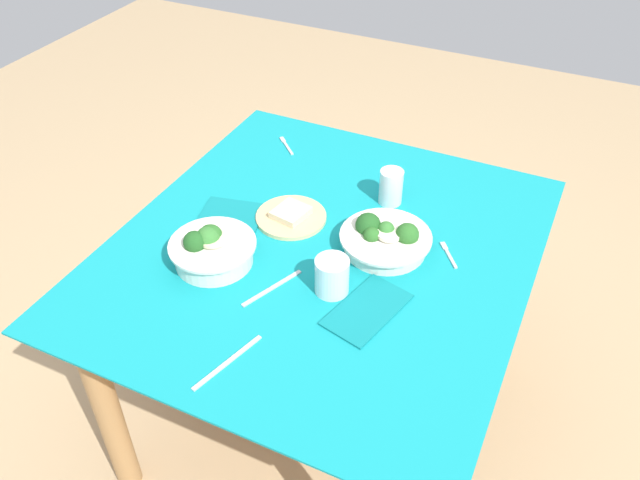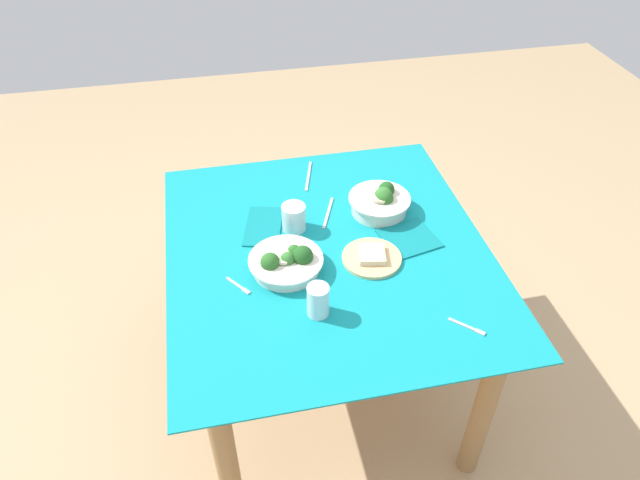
{
  "view_description": "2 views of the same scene",
  "coord_description": "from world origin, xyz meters",
  "px_view_note": "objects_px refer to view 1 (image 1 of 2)",
  "views": [
    {
      "loc": [
        -1.19,
        -0.55,
        1.8
      ],
      "look_at": [
        -0.01,
        -0.0,
        0.74
      ],
      "focal_mm": 36.51,
      "sensor_mm": 36.0,
      "label": 1
    },
    {
      "loc": [
        1.42,
        -0.32,
        1.98
      ],
      "look_at": [
        -0.02,
        -0.02,
        0.74
      ],
      "focal_mm": 32.61,
      "sensor_mm": 36.0,
      "label": 2
    }
  ],
  "objects_px": {
    "water_glass_center": "(332,276)",
    "table_knife_right": "(228,362)",
    "napkin_folded_upper": "(229,219)",
    "napkin_folded_lower": "(367,310)",
    "fork_by_near_bowl": "(286,145)",
    "broccoli_bowl_far": "(212,249)",
    "water_glass_side": "(391,187)",
    "table_knife_left": "(272,288)",
    "broccoli_bowl_near": "(385,239)",
    "bread_side_plate": "(291,216)",
    "fork_by_far_bowl": "(448,254)"
  },
  "relations": [
    {
      "from": "water_glass_center",
      "to": "table_knife_right",
      "type": "relative_size",
      "value": 0.48
    },
    {
      "from": "napkin_folded_upper",
      "to": "napkin_folded_lower",
      "type": "distance_m",
      "value": 0.5
    },
    {
      "from": "fork_by_near_bowl",
      "to": "napkin_folded_lower",
      "type": "height_order",
      "value": "napkin_folded_lower"
    },
    {
      "from": "broccoli_bowl_far",
      "to": "water_glass_side",
      "type": "bearing_deg",
      "value": -35.93
    },
    {
      "from": "water_glass_side",
      "to": "napkin_folded_lower",
      "type": "height_order",
      "value": "water_glass_side"
    },
    {
      "from": "table_knife_left",
      "to": "table_knife_right",
      "type": "bearing_deg",
      "value": -151.99
    },
    {
      "from": "fork_by_near_bowl",
      "to": "table_knife_left",
      "type": "bearing_deg",
      "value": 158.7
    },
    {
      "from": "broccoli_bowl_near",
      "to": "table_knife_left",
      "type": "bearing_deg",
      "value": 143.61
    },
    {
      "from": "broccoli_bowl_far",
      "to": "napkin_folded_upper",
      "type": "relative_size",
      "value": 1.27
    },
    {
      "from": "table_knife_left",
      "to": "table_knife_right",
      "type": "distance_m",
      "value": 0.25
    },
    {
      "from": "bread_side_plate",
      "to": "napkin_folded_upper",
      "type": "distance_m",
      "value": 0.17
    },
    {
      "from": "broccoli_bowl_near",
      "to": "table_knife_right",
      "type": "xyz_separation_m",
      "value": [
        -0.51,
        0.17,
        -0.03
      ]
    },
    {
      "from": "water_glass_center",
      "to": "fork_by_far_bowl",
      "type": "distance_m",
      "value": 0.33
    },
    {
      "from": "water_glass_side",
      "to": "water_glass_center",
      "type": "bearing_deg",
      "value": -179.78
    },
    {
      "from": "fork_by_near_bowl",
      "to": "table_knife_right",
      "type": "bearing_deg",
      "value": 153.65
    },
    {
      "from": "table_knife_left",
      "to": "napkin_folded_lower",
      "type": "bearing_deg",
      "value": -60.51
    },
    {
      "from": "broccoli_bowl_near",
      "to": "water_glass_center",
      "type": "xyz_separation_m",
      "value": [
        -0.2,
        0.06,
        0.02
      ]
    },
    {
      "from": "water_glass_side",
      "to": "broccoli_bowl_far",
      "type": "bearing_deg",
      "value": 144.07
    },
    {
      "from": "broccoli_bowl_near",
      "to": "water_glass_side",
      "type": "relative_size",
      "value": 2.32
    },
    {
      "from": "broccoli_bowl_far",
      "to": "fork_by_near_bowl",
      "type": "height_order",
      "value": "broccoli_bowl_far"
    },
    {
      "from": "fork_by_near_bowl",
      "to": "water_glass_side",
      "type": "bearing_deg",
      "value": -155.59
    },
    {
      "from": "bread_side_plate",
      "to": "water_glass_center",
      "type": "height_order",
      "value": "water_glass_center"
    },
    {
      "from": "broccoli_bowl_near",
      "to": "napkin_folded_upper",
      "type": "bearing_deg",
      "value": 99.1
    },
    {
      "from": "water_glass_center",
      "to": "water_glass_side",
      "type": "bearing_deg",
      "value": 0.22
    },
    {
      "from": "broccoli_bowl_far",
      "to": "broccoli_bowl_near",
      "type": "relative_size",
      "value": 0.92
    },
    {
      "from": "fork_by_far_bowl",
      "to": "table_knife_left",
      "type": "relative_size",
      "value": 0.49
    },
    {
      "from": "broccoli_bowl_near",
      "to": "fork_by_far_bowl",
      "type": "bearing_deg",
      "value": -73.36
    },
    {
      "from": "broccoli_bowl_near",
      "to": "water_glass_side",
      "type": "bearing_deg",
      "value": 16.53
    },
    {
      "from": "water_glass_side",
      "to": "table_knife_left",
      "type": "height_order",
      "value": "water_glass_side"
    },
    {
      "from": "bread_side_plate",
      "to": "napkin_folded_lower",
      "type": "relative_size",
      "value": 0.9
    },
    {
      "from": "fork_by_near_bowl",
      "to": "table_knife_left",
      "type": "height_order",
      "value": "same"
    },
    {
      "from": "table_knife_left",
      "to": "water_glass_side",
      "type": "bearing_deg",
      "value": 6.33
    },
    {
      "from": "water_glass_center",
      "to": "fork_by_near_bowl",
      "type": "distance_m",
      "value": 0.69
    },
    {
      "from": "fork_by_near_bowl",
      "to": "napkin_folded_upper",
      "type": "xyz_separation_m",
      "value": [
        -0.42,
        -0.04,
        0.0
      ]
    },
    {
      "from": "broccoli_bowl_far",
      "to": "fork_by_far_bowl",
      "type": "height_order",
      "value": "broccoli_bowl_far"
    },
    {
      "from": "table_knife_right",
      "to": "napkin_folded_upper",
      "type": "xyz_separation_m",
      "value": [
        0.44,
        0.26,
        0.0
      ]
    },
    {
      "from": "broccoli_bowl_far",
      "to": "fork_by_near_bowl",
      "type": "relative_size",
      "value": 2.52
    },
    {
      "from": "table_knife_left",
      "to": "fork_by_near_bowl",
      "type": "bearing_deg",
      "value": 46.94
    },
    {
      "from": "fork_by_far_bowl",
      "to": "table_knife_left",
      "type": "xyz_separation_m",
      "value": [
        -0.31,
        0.35,
        -0.0
      ]
    },
    {
      "from": "broccoli_bowl_far",
      "to": "table_knife_right",
      "type": "height_order",
      "value": "broccoli_bowl_far"
    },
    {
      "from": "broccoli_bowl_near",
      "to": "napkin_folded_lower",
      "type": "distance_m",
      "value": 0.24
    },
    {
      "from": "napkin_folded_upper",
      "to": "fork_by_near_bowl",
      "type": "bearing_deg",
      "value": 5.61
    },
    {
      "from": "bread_side_plate",
      "to": "fork_by_near_bowl",
      "type": "bearing_deg",
      "value": 29.65
    },
    {
      "from": "broccoli_bowl_near",
      "to": "table_knife_right",
      "type": "relative_size",
      "value": 1.21
    },
    {
      "from": "water_glass_side",
      "to": "fork_by_near_bowl",
      "type": "xyz_separation_m",
      "value": [
        0.15,
        0.41,
        -0.05
      ]
    },
    {
      "from": "water_glass_center",
      "to": "fork_by_far_bowl",
      "type": "height_order",
      "value": "water_glass_center"
    },
    {
      "from": "broccoli_bowl_near",
      "to": "bread_side_plate",
      "type": "relative_size",
      "value": 1.22
    },
    {
      "from": "bread_side_plate",
      "to": "table_knife_right",
      "type": "height_order",
      "value": "bread_side_plate"
    },
    {
      "from": "napkin_folded_upper",
      "to": "water_glass_side",
      "type": "bearing_deg",
      "value": -53.83
    },
    {
      "from": "broccoli_bowl_far",
      "to": "napkin_folded_lower",
      "type": "xyz_separation_m",
      "value": [
        0.0,
        -0.42,
        -0.04
      ]
    }
  ]
}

